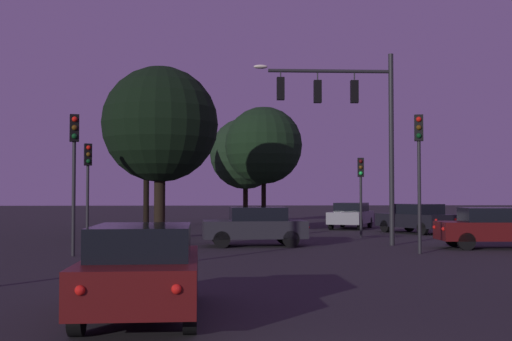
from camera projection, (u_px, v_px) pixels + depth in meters
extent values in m
plane|color=#262326|center=(235.00, 236.00, 31.17)|extent=(168.00, 168.00, 0.00)
cylinder|color=#232326|center=(391.00, 149.00, 25.89)|extent=(0.20, 0.20, 7.63)
cylinder|color=#232326|center=(330.00, 71.00, 25.88)|extent=(4.91, 0.21, 0.14)
ellipsoid|color=#F4EACC|center=(261.00, 67.00, 25.75)|extent=(0.56, 0.28, 0.16)
cylinder|color=#232326|center=(354.00, 76.00, 25.92)|extent=(0.05, 0.05, 0.37)
cube|color=black|center=(354.00, 92.00, 25.89)|extent=(0.30, 0.24, 0.90)
sphere|color=red|center=(354.00, 85.00, 26.04)|extent=(0.18, 0.18, 0.18)
sphere|color=#56380C|center=(354.00, 92.00, 26.03)|extent=(0.18, 0.18, 0.18)
sphere|color=#0C4219|center=(354.00, 99.00, 26.02)|extent=(0.18, 0.18, 0.18)
cylinder|color=#232326|center=(318.00, 76.00, 25.84)|extent=(0.05, 0.05, 0.37)
cube|color=black|center=(318.00, 92.00, 25.82)|extent=(0.30, 0.24, 0.90)
sphere|color=red|center=(317.00, 85.00, 25.97)|extent=(0.18, 0.18, 0.18)
sphere|color=#56380C|center=(317.00, 92.00, 25.96)|extent=(0.18, 0.18, 0.18)
sphere|color=#0C4219|center=(317.00, 99.00, 25.95)|extent=(0.18, 0.18, 0.18)
cylinder|color=#232326|center=(281.00, 74.00, 25.77)|extent=(0.05, 0.05, 0.27)
cube|color=black|center=(281.00, 89.00, 25.75)|extent=(0.30, 0.24, 0.90)
sphere|color=red|center=(280.00, 82.00, 25.90)|extent=(0.18, 0.18, 0.18)
sphere|color=#56380C|center=(280.00, 89.00, 25.89)|extent=(0.18, 0.18, 0.18)
sphere|color=#0C4219|center=(280.00, 96.00, 25.88)|extent=(0.18, 0.18, 0.18)
cylinder|color=#232326|center=(74.00, 199.00, 21.38)|extent=(0.12, 0.12, 3.76)
cube|color=black|center=(74.00, 128.00, 21.47)|extent=(0.35, 0.31, 0.90)
sphere|color=red|center=(75.00, 119.00, 21.34)|extent=(0.18, 0.18, 0.18)
sphere|color=#56380C|center=(75.00, 128.00, 21.33)|extent=(0.18, 0.18, 0.18)
sphere|color=#0C4219|center=(74.00, 136.00, 21.32)|extent=(0.18, 0.18, 0.18)
cylinder|color=#232326|center=(361.00, 207.00, 30.66)|extent=(0.12, 0.12, 2.84)
cube|color=black|center=(361.00, 167.00, 30.73)|extent=(0.34, 0.30, 0.90)
sphere|color=#4C0A0A|center=(361.00, 161.00, 30.60)|extent=(0.18, 0.18, 0.18)
sphere|color=#56380C|center=(361.00, 167.00, 30.59)|extent=(0.18, 0.18, 0.18)
sphere|color=#1EE04C|center=(361.00, 173.00, 30.58)|extent=(0.18, 0.18, 0.18)
cylinder|color=#232326|center=(419.00, 197.00, 22.25)|extent=(0.12, 0.12, 3.85)
cube|color=black|center=(419.00, 128.00, 22.34)|extent=(0.36, 0.32, 0.90)
sphere|color=red|center=(419.00, 119.00, 22.21)|extent=(0.18, 0.18, 0.18)
sphere|color=#56380C|center=(419.00, 127.00, 22.20)|extent=(0.18, 0.18, 0.18)
sphere|color=#0C4219|center=(419.00, 136.00, 22.19)|extent=(0.18, 0.18, 0.18)
cylinder|color=#232326|center=(88.00, 205.00, 26.70)|extent=(0.12, 0.12, 3.20)
cube|color=black|center=(88.00, 155.00, 26.77)|extent=(0.36, 0.32, 0.90)
sphere|color=red|center=(89.00, 148.00, 26.66)|extent=(0.18, 0.18, 0.18)
sphere|color=#56380C|center=(88.00, 154.00, 26.65)|extent=(0.18, 0.18, 0.18)
sphere|color=#0C4219|center=(88.00, 161.00, 26.64)|extent=(0.18, 0.18, 0.18)
cube|color=#4C0F0F|center=(143.00, 277.00, 10.83)|extent=(1.91, 4.38, 0.68)
cube|color=black|center=(142.00, 241.00, 10.70)|extent=(1.61, 2.38, 0.52)
cylinder|color=black|center=(106.00, 286.00, 12.18)|extent=(0.21, 0.64, 0.64)
cylinder|color=black|center=(192.00, 285.00, 12.32)|extent=(0.21, 0.64, 0.64)
cylinder|color=black|center=(77.00, 314.00, 9.32)|extent=(0.21, 0.64, 0.64)
cylinder|color=black|center=(190.00, 312.00, 9.46)|extent=(0.21, 0.64, 0.64)
sphere|color=red|center=(80.00, 290.00, 8.61)|extent=(0.14, 0.14, 0.14)
sphere|color=red|center=(176.00, 289.00, 8.72)|extent=(0.14, 0.14, 0.14)
cube|color=#232328|center=(254.00, 229.00, 25.44)|extent=(4.07, 2.05, 0.68)
cube|color=black|center=(258.00, 214.00, 25.47)|extent=(2.23, 1.71, 0.52)
cylinder|color=black|center=(222.00, 240.00, 24.45)|extent=(0.65, 0.23, 0.64)
cylinder|color=black|center=(219.00, 237.00, 26.11)|extent=(0.65, 0.23, 0.64)
cylinder|color=black|center=(291.00, 239.00, 24.74)|extent=(0.65, 0.23, 0.64)
cylinder|color=black|center=(284.00, 236.00, 26.40)|extent=(0.65, 0.23, 0.64)
sphere|color=red|center=(308.00, 227.00, 25.01)|extent=(0.14, 0.14, 0.14)
sphere|color=red|center=(302.00, 226.00, 26.31)|extent=(0.14, 0.14, 0.14)
cube|color=#4C0F0F|center=(500.00, 231.00, 24.31)|extent=(4.64, 2.12, 0.68)
cube|color=black|center=(496.00, 215.00, 24.33)|extent=(2.55, 1.71, 0.52)
cylinder|color=black|center=(454.00, 238.00, 25.10)|extent=(0.65, 0.25, 0.64)
cylinder|color=black|center=(466.00, 241.00, 23.52)|extent=(0.65, 0.25, 0.64)
sphere|color=red|center=(434.00, 227.00, 24.96)|extent=(0.14, 0.14, 0.14)
sphere|color=red|center=(443.00, 229.00, 23.72)|extent=(0.14, 0.14, 0.14)
cube|color=gray|center=(351.00, 217.00, 38.29)|extent=(3.55, 4.89, 0.68)
cube|color=black|center=(351.00, 207.00, 38.45)|extent=(2.47, 2.88, 0.52)
cylinder|color=black|center=(360.00, 224.00, 36.59)|extent=(0.44, 0.67, 0.64)
cylinder|color=black|center=(331.00, 224.00, 37.17)|extent=(0.44, 0.67, 0.64)
cylinder|color=black|center=(370.00, 222.00, 39.38)|extent=(0.44, 0.67, 0.64)
cylinder|color=black|center=(343.00, 222.00, 39.96)|extent=(0.44, 0.67, 0.64)
sphere|color=red|center=(369.00, 215.00, 40.19)|extent=(0.14, 0.14, 0.14)
sphere|color=red|center=(348.00, 214.00, 40.65)|extent=(0.14, 0.14, 0.14)
cube|color=black|center=(416.00, 220.00, 33.80)|extent=(3.54, 4.59, 0.68)
cube|color=black|center=(418.00, 209.00, 33.69)|extent=(2.46, 2.74, 0.52)
cylinder|color=black|center=(385.00, 226.00, 34.56)|extent=(0.46, 0.66, 0.64)
cylinder|color=black|center=(409.00, 226.00, 35.40)|extent=(0.46, 0.66, 0.64)
cylinder|color=black|center=(423.00, 229.00, 32.17)|extent=(0.46, 0.66, 0.64)
cylinder|color=black|center=(447.00, 228.00, 33.01)|extent=(0.46, 0.66, 0.64)
sphere|color=red|center=(436.00, 220.00, 31.65)|extent=(0.14, 0.14, 0.14)
sphere|color=red|center=(456.00, 220.00, 32.31)|extent=(0.14, 0.14, 0.14)
cylinder|color=black|center=(160.00, 202.00, 29.65)|extent=(0.51, 0.51, 3.37)
sphere|color=black|center=(160.00, 124.00, 29.77)|extent=(5.30, 5.30, 5.30)
cylinder|color=black|center=(264.00, 199.00, 40.85)|extent=(0.30, 0.30, 3.39)
sphere|color=black|center=(264.00, 145.00, 40.97)|extent=(4.86, 4.86, 4.86)
cylinder|color=black|center=(146.00, 196.00, 39.30)|extent=(0.34, 0.34, 3.86)
cone|color=black|center=(147.00, 138.00, 39.43)|extent=(3.06, 3.06, 3.13)
cylinder|color=black|center=(245.00, 200.00, 46.52)|extent=(0.35, 0.35, 3.15)
sphere|color=black|center=(246.00, 154.00, 46.64)|extent=(5.10, 5.10, 5.10)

